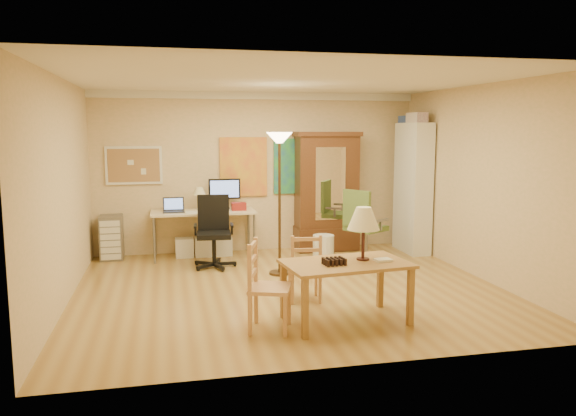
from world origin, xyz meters
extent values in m
plane|color=olive|center=(0.00, 0.00, 0.00)|extent=(5.50, 5.50, 0.00)
cube|color=white|center=(0.00, 2.46, 2.64)|extent=(5.50, 0.08, 0.12)
cube|color=#A4744D|center=(-2.05, 2.47, 1.50)|extent=(0.90, 0.04, 0.62)
cube|color=yellow|center=(-0.25, 2.47, 1.45)|extent=(0.80, 0.04, 1.00)
cube|color=#23668E|center=(0.65, 2.47, 1.45)|extent=(0.75, 0.04, 0.95)
cube|color=brown|center=(0.33, -1.37, 0.65)|extent=(1.41, 0.94, 0.04)
cube|color=brown|center=(-0.23, -1.78, 0.31)|extent=(0.07, 0.07, 0.63)
cube|color=brown|center=(0.96, -1.64, 0.31)|extent=(0.07, 0.07, 0.63)
cube|color=brown|center=(-0.31, -1.11, 0.31)|extent=(0.07, 0.07, 0.63)
cube|color=brown|center=(0.88, -0.97, 0.31)|extent=(0.07, 0.07, 0.63)
cylinder|color=black|center=(0.54, -1.30, 0.67)|extent=(0.14, 0.14, 0.02)
cylinder|color=black|center=(0.54, -1.30, 0.84)|extent=(0.04, 0.04, 0.35)
cone|color=beige|center=(0.54, -1.30, 1.12)|extent=(0.35, 0.35, 0.25)
cube|color=silver|center=(0.73, -1.42, 0.68)|extent=(0.19, 0.15, 0.03)
cube|color=black|center=(0.17, -1.45, 0.70)|extent=(0.27, 0.22, 0.07)
cube|color=tan|center=(0.08, -0.53, 0.40)|extent=(0.43, 0.41, 0.04)
cube|color=tan|center=(0.26, -0.39, 0.19)|extent=(0.04, 0.04, 0.38)
cube|color=tan|center=(-0.07, -0.35, 0.19)|extent=(0.04, 0.04, 0.38)
cube|color=tan|center=(0.23, -0.70, 0.19)|extent=(0.04, 0.04, 0.38)
cube|color=tan|center=(-0.11, -0.66, 0.19)|extent=(0.04, 0.04, 0.38)
cube|color=tan|center=(0.23, -0.70, 0.62)|extent=(0.04, 0.04, 0.44)
cube|color=tan|center=(-0.11, -0.66, 0.62)|extent=(0.04, 0.04, 0.44)
cube|color=tan|center=(0.06, -0.68, 0.66)|extent=(0.34, 0.06, 0.04)
cube|color=tan|center=(-0.52, -1.45, 0.45)|extent=(0.54, 0.55, 0.04)
cube|color=tan|center=(-0.41, -1.69, 0.21)|extent=(0.05, 0.05, 0.43)
cube|color=tan|center=(-0.29, -1.33, 0.21)|extent=(0.05, 0.05, 0.43)
cube|color=tan|center=(-0.75, -1.57, 0.21)|extent=(0.05, 0.05, 0.43)
cube|color=tan|center=(-0.63, -1.22, 0.21)|extent=(0.05, 0.05, 0.43)
cube|color=tan|center=(-0.75, -1.57, 0.70)|extent=(0.05, 0.05, 0.50)
cube|color=tan|center=(-0.63, -1.22, 0.70)|extent=(0.05, 0.05, 0.50)
cube|color=tan|center=(-0.69, -1.40, 0.75)|extent=(0.15, 0.37, 0.05)
cylinder|color=#3D2B18|center=(0.03, 0.77, 0.02)|extent=(0.31, 0.31, 0.03)
cylinder|color=#3D2B18|center=(0.03, 0.77, 0.98)|extent=(0.04, 0.04, 1.92)
cone|color=#FFE0A5|center=(0.03, 0.77, 1.97)|extent=(0.37, 0.37, 0.15)
cube|color=beige|center=(-0.97, 2.12, 0.75)|extent=(1.68, 0.73, 0.03)
cylinder|color=slate|center=(-1.75, 1.81, 0.37)|extent=(0.04, 0.04, 0.73)
cylinder|color=slate|center=(-0.18, 1.81, 0.37)|extent=(0.04, 0.04, 0.73)
cylinder|color=slate|center=(-1.75, 2.43, 0.37)|extent=(0.04, 0.04, 0.73)
cylinder|color=slate|center=(-0.18, 2.43, 0.37)|extent=(0.04, 0.04, 0.73)
cube|color=black|center=(-1.44, 2.07, 0.77)|extent=(0.34, 0.23, 0.02)
cube|color=black|center=(-1.44, 2.24, 0.89)|extent=(0.34, 0.06, 0.22)
cube|color=black|center=(-0.60, 2.28, 1.10)|extent=(0.52, 0.04, 0.34)
cone|color=beige|center=(-1.02, 2.22, 1.08)|extent=(0.21, 0.21, 0.13)
cube|color=silver|center=(-1.12, 1.96, 0.77)|extent=(0.26, 0.34, 0.01)
cube|color=maroon|center=(-0.39, 2.07, 0.83)|extent=(0.23, 0.17, 0.13)
cube|color=white|center=(-1.28, 2.17, 0.16)|extent=(0.29, 0.25, 0.31)
cube|color=white|center=(-0.97, 2.17, 0.16)|extent=(0.29, 0.25, 0.31)
cube|color=silver|center=(-0.65, 2.17, 0.16)|extent=(0.29, 0.25, 0.31)
cylinder|color=black|center=(-0.86, 1.36, 0.26)|extent=(0.06, 0.06, 0.42)
cube|color=black|center=(-0.86, 1.36, 0.50)|extent=(0.54, 0.52, 0.07)
cube|color=black|center=(-0.85, 1.59, 0.82)|extent=(0.48, 0.09, 0.54)
cube|color=black|center=(-1.14, 1.39, 0.65)|extent=(0.07, 0.32, 0.03)
cube|color=black|center=(-0.59, 1.34, 0.65)|extent=(0.07, 0.32, 0.03)
cylinder|color=slate|center=(1.53, 1.28, 0.28)|extent=(0.07, 0.07, 0.44)
cube|color=#4E682F|center=(1.53, 1.28, 0.53)|extent=(0.71, 0.72, 0.08)
cube|color=#4E682F|center=(1.32, 1.15, 0.86)|extent=(0.32, 0.46, 0.58)
cube|color=slate|center=(1.68, 1.03, 0.69)|extent=(0.31, 0.21, 0.03)
cube|color=slate|center=(1.38, 1.52, 0.69)|extent=(0.31, 0.21, 0.03)
cube|color=slate|center=(-2.43, 2.28, 0.36)|extent=(0.36, 0.41, 0.71)
cube|color=silver|center=(-2.43, 2.07, 0.36)|extent=(0.30, 0.02, 0.61)
cube|color=#3A250F|center=(1.15, 2.24, 0.99)|extent=(1.03, 0.47, 1.97)
cube|color=#3A250F|center=(1.15, 2.24, 0.21)|extent=(1.07, 0.51, 0.39)
cube|color=white|center=(1.15, 2.00, 1.18)|extent=(0.52, 0.01, 1.22)
cube|color=#3A250F|center=(1.15, 2.24, 2.00)|extent=(1.11, 0.53, 0.08)
cube|color=white|center=(2.55, 1.80, 1.09)|extent=(0.33, 0.88, 2.19)
cube|color=#993333|center=(2.51, 1.64, 0.53)|extent=(0.20, 0.44, 0.26)
cube|color=#334C99|center=(2.51, 2.02, 1.82)|extent=(0.20, 0.31, 0.22)
cylinder|color=silver|center=(0.87, 1.40, 0.21)|extent=(0.34, 0.34, 0.42)
camera|label=1|loc=(-1.55, -7.00, 2.08)|focal=35.00mm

